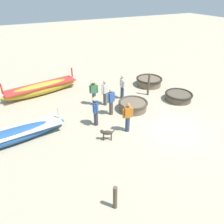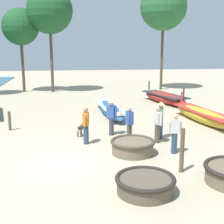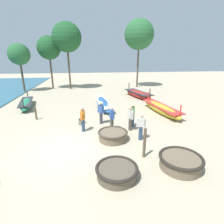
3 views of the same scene
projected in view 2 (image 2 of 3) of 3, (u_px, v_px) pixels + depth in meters
name	position (u px, v px, depth m)	size (l,w,h in m)	color
ground_plane	(62.00, 165.00, 10.88)	(80.00, 80.00, 0.00)	tan
coracle_weathered	(145.00, 184.00, 8.78)	(1.73, 1.73, 0.49)	brown
coracle_front_left	(133.00, 146.00, 11.93)	(1.72, 1.72, 0.54)	brown
long_boat_ochre_hull	(110.00, 109.00, 18.50)	(1.54, 5.53, 1.14)	#285693
long_boat_green_hull	(165.00, 98.00, 22.20)	(2.59, 4.84, 1.36)	maroon
long_boat_blue_hull	(203.00, 116.00, 16.65)	(1.91, 5.22, 1.33)	gold
fisherman_standing_left	(158.00, 124.00, 13.13)	(0.33, 0.50, 1.57)	#4C473D
fisherman_by_coracle	(129.00, 123.00, 13.17)	(0.30, 0.51, 1.57)	#4C473D
fisherman_crouching	(175.00, 132.00, 11.85)	(0.53, 0.26, 1.57)	#2D425B
fisherman_standing_right	(111.00, 115.00, 14.22)	(0.45, 0.37, 1.67)	#383842
fisherman_with_hat	(86.00, 125.00, 12.97)	(0.28, 0.52, 1.57)	#2D425B
fisherman_hauling	(161.00, 117.00, 13.71)	(0.36, 0.51, 1.67)	#2D425B
dog	(81.00, 128.00, 14.24)	(0.41, 0.63, 0.55)	#3D3328
mooring_post_shoreline	(10.00, 121.00, 15.12)	(0.14, 0.14, 0.94)	brown
mooring_post_mid_beach	(182.00, 150.00, 10.10)	(0.14, 0.14, 1.49)	brown
tree_leftmost	(20.00, 27.00, 26.37)	(3.13, 3.13, 7.12)	#4C3D2D
tree_tall_back	(50.00, 11.00, 25.90)	(3.85, 3.85, 8.78)	#4C3D2D
tree_center	(163.00, 7.00, 27.38)	(4.12, 4.12, 9.39)	#4C3D2D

